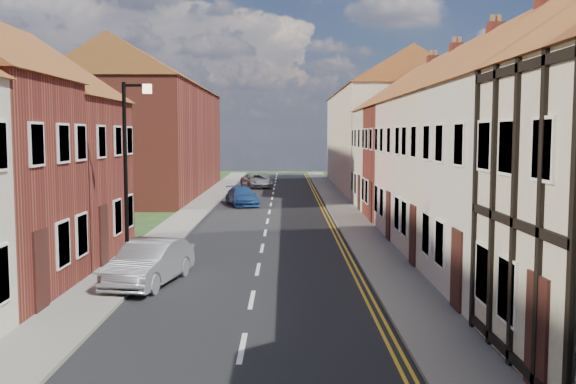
{
  "coord_description": "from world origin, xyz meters",
  "views": [
    {
      "loc": [
        0.92,
        0.65,
        4.58
      ],
      "look_at": [
        1.04,
        26.84,
        2.2
      ],
      "focal_mm": 40.0,
      "sensor_mm": 36.0,
      "label": 1
    }
  ],
  "objects": [
    {
      "name": "car_mid",
      "position": [
        -3.2,
        19.88,
        0.68
      ],
      "size": [
        2.23,
        4.31,
        1.35
      ],
      "primitive_type": "imported",
      "rotation": [
        0.0,
        0.0,
        -0.2
      ],
      "color": "#929399",
      "rests_on": "ground"
    },
    {
      "name": "pavement_right",
      "position": [
        4.4,
        30.0,
        0.06
      ],
      "size": [
        1.8,
        90.0,
        0.12
      ],
      "primitive_type": "cube",
      "color": "slate",
      "rests_on": "ground"
    },
    {
      "name": "block_left_far",
      "position": [
        -9.3,
        50.0,
        5.29
      ],
      "size": [
        8.3,
        24.2,
        10.5
      ],
      "color": "maroon",
      "rests_on": "ground"
    },
    {
      "name": "cottage_r_white_far",
      "position": [
        9.3,
        34.3,
        4.48
      ],
      "size": [
        8.3,
        5.2,
        9.0
      ],
      "color": "maroon",
      "rests_on": "ground"
    },
    {
      "name": "cottage_r_pink",
      "position": [
        9.3,
        28.9,
        4.47
      ],
      "size": [
        8.3,
        6.0,
        9.0
      ],
      "color": "#FFD6C9",
      "rests_on": "ground"
    },
    {
      "name": "car_distant",
      "position": [
        -1.5,
        55.03,
        0.59
      ],
      "size": [
        3.16,
        4.66,
        1.18
      ],
      "primitive_type": "imported",
      "rotation": [
        0.0,
        0.0,
        0.31
      ],
      "color": "#94979B",
      "rests_on": "ground"
    },
    {
      "name": "lamppost",
      "position": [
        -3.81,
        20.0,
        3.54
      ],
      "size": [
        0.88,
        0.15,
        6.0
      ],
      "color": "black",
      "rests_on": "pavement_left"
    },
    {
      "name": "cottage_r_cream_far",
      "position": [
        9.3,
        39.7,
        4.47
      ],
      "size": [
        8.3,
        6.0,
        9.0
      ],
      "color": "beige",
      "rests_on": "ground"
    },
    {
      "name": "cottage_r_cream_mid",
      "position": [
        9.3,
        23.5,
        4.48
      ],
      "size": [
        8.3,
        5.2,
        9.0
      ],
      "color": "beige",
      "rests_on": "ground"
    },
    {
      "name": "road",
      "position": [
        0.0,
        30.0,
        0.01
      ],
      "size": [
        7.0,
        90.0,
        0.02
      ],
      "primitive_type": "cube",
      "color": "black",
      "rests_on": "ground"
    },
    {
      "name": "block_right_far",
      "position": [
        9.3,
        55.0,
        5.29
      ],
      "size": [
        8.3,
        24.2,
        10.5
      ],
      "color": "beige",
      "rests_on": "ground"
    },
    {
      "name": "pavement_left",
      "position": [
        -4.4,
        30.0,
        0.06
      ],
      "size": [
        1.8,
        90.0,
        0.12
      ],
      "primitive_type": "cube",
      "color": "slate",
      "rests_on": "ground"
    },
    {
      "name": "car_far",
      "position": [
        -1.84,
        41.53,
        0.59
      ],
      "size": [
        2.64,
        4.33,
        1.17
      ],
      "primitive_type": "imported",
      "rotation": [
        0.0,
        0.0,
        0.26
      ],
      "color": "navy",
      "rests_on": "ground"
    },
    {
      "name": "cottage_l_pink",
      "position": [
        -9.3,
        23.85,
        4.37
      ],
      "size": [
        8.3,
        6.3,
        8.8
      ],
      "color": "maroon",
      "rests_on": "ground"
    }
  ]
}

